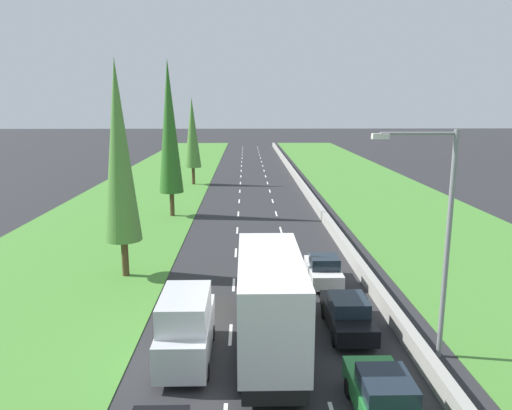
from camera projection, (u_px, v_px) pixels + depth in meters
name	position (u px, v px, depth m)	size (l,w,h in m)	color
ground_plane	(254.00, 187.00, 59.43)	(300.00, 300.00, 0.00)	#28282B
grass_verge_left	(151.00, 187.00, 59.16)	(14.00, 140.00, 0.04)	#478433
grass_verge_right	(371.00, 186.00, 59.73)	(14.00, 140.00, 0.04)	#478433
median_barrier	(301.00, 183.00, 59.46)	(0.44, 120.00, 0.85)	#9E9B93
lane_markings	(254.00, 187.00, 59.43)	(3.64, 116.00, 0.01)	white
white_box_truck_centre_lane	(269.00, 298.00, 19.66)	(2.46, 9.40, 4.18)	black
green_sedan_right_lane	(384.00, 399.00, 15.20)	(1.82, 4.50, 1.64)	#237A33
black_sedan_right_lane	(348.00, 314.00, 21.37)	(1.82, 4.50, 1.64)	black
silver_van_left_lane	(186.00, 327.00, 18.83)	(1.96, 4.90, 2.82)	silver
white_hatchback_right_lane	(323.00, 270.00, 26.97)	(1.74, 3.90, 1.72)	white
poplar_tree_second	(119.00, 152.00, 27.04)	(2.11, 2.11, 12.42)	#4C3823
poplar_tree_third	(169.00, 127.00, 42.28)	(2.15, 2.15, 13.82)	#4C3823
poplar_tree_fourth	(192.00, 133.00, 60.04)	(2.07, 2.07, 10.84)	#4C3823
street_light_mast	(440.00, 230.00, 18.34)	(3.20, 0.28, 9.00)	gray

